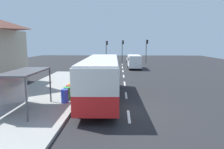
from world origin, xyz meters
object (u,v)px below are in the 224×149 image
(recycling_bin_green, at_px, (67,93))
(traffic_light_median, at_px, (123,48))
(white_van, at_px, (134,61))
(traffic_light_far_side, at_px, (107,48))
(recycling_bin_yellow, at_px, (72,89))
(bus_shelter, at_px, (21,80))
(bus, at_px, (101,76))
(recycling_bin_red, at_px, (69,91))
(traffic_light_near_side, at_px, (147,48))
(recycling_bin_blue, at_px, (65,96))
(sedan_near, at_px, (131,59))

(recycling_bin_green, xyz_separation_m, traffic_light_median, (4.60, 31.19, 2.67))
(white_van, bearing_deg, traffic_light_far_side, 117.56)
(recycling_bin_yellow, relative_size, bus_shelter, 0.24)
(bus, relative_size, recycling_bin_red, 11.64)
(bus_shelter, bearing_deg, recycling_bin_yellow, 60.15)
(traffic_light_near_side, relative_size, bus_shelter, 1.27)
(bus, distance_m, recycling_bin_red, 2.76)
(traffic_light_far_side, relative_size, bus_shelter, 1.21)
(traffic_light_median, bearing_deg, recycling_bin_blue, -98.21)
(sedan_near, distance_m, bus_shelter, 35.17)
(white_van, height_order, traffic_light_near_side, traffic_light_near_side)
(bus, xyz_separation_m, white_van, (3.91, 19.32, -0.50))
(recycling_bin_blue, bearing_deg, sedan_near, 78.61)
(traffic_light_near_side, distance_m, traffic_light_far_side, 8.64)
(traffic_light_median, bearing_deg, recycling_bin_green, -98.39)
(recycling_bin_red, xyz_separation_m, bus_shelter, (-2.21, -3.16, 1.44))
(bus_shelter, bearing_deg, recycling_bin_blue, 38.44)
(white_van, distance_m, recycling_bin_yellow, 19.91)
(white_van, distance_m, traffic_light_near_side, 10.12)
(bus, height_order, bus_shelter, bus)
(sedan_near, xyz_separation_m, traffic_light_far_side, (-5.40, -1.19, 2.44))
(white_van, height_order, recycling_bin_yellow, white_van)
(sedan_near, relative_size, traffic_light_far_side, 0.92)
(sedan_near, bearing_deg, recycling_bin_red, -101.89)
(sedan_near, bearing_deg, bus, -97.46)
(recycling_bin_yellow, bearing_deg, recycling_bin_red, -90.00)
(sedan_near, xyz_separation_m, bus_shelter, (-8.71, -34.04, 1.31))
(recycling_bin_blue, distance_m, traffic_light_near_side, 31.93)
(bus, bearing_deg, traffic_light_near_side, 75.89)
(traffic_light_near_side, bearing_deg, traffic_light_median, 162.58)
(sedan_near, height_order, recycling_bin_blue, sedan_near)
(recycling_bin_blue, distance_m, traffic_light_median, 32.33)
(recycling_bin_red, bearing_deg, sedan_near, 78.11)
(traffic_light_far_side, bearing_deg, bus, -87.31)
(recycling_bin_red, distance_m, traffic_light_near_side, 30.60)
(sedan_near, relative_size, recycling_bin_yellow, 4.68)
(recycling_bin_green, relative_size, recycling_bin_yellow, 1.00)
(white_van, height_order, traffic_light_median, traffic_light_median)
(recycling_bin_red, relative_size, recycling_bin_yellow, 1.00)
(traffic_light_far_side, bearing_deg, recycling_bin_blue, -92.03)
(traffic_light_near_side, bearing_deg, recycling_bin_yellow, -108.98)
(sedan_near, distance_m, recycling_bin_yellow, 30.88)
(recycling_bin_yellow, bearing_deg, traffic_light_median, 81.22)
(recycling_bin_blue, height_order, bus_shelter, bus_shelter)
(sedan_near, relative_size, traffic_light_near_side, 0.88)
(white_van, bearing_deg, traffic_light_median, 99.33)
(recycling_bin_blue, distance_m, bus_shelter, 3.17)
(recycling_bin_yellow, xyz_separation_m, traffic_light_median, (4.60, 29.79, 2.67))
(bus, height_order, recycling_bin_blue, bus)
(white_van, distance_m, sedan_near, 11.36)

